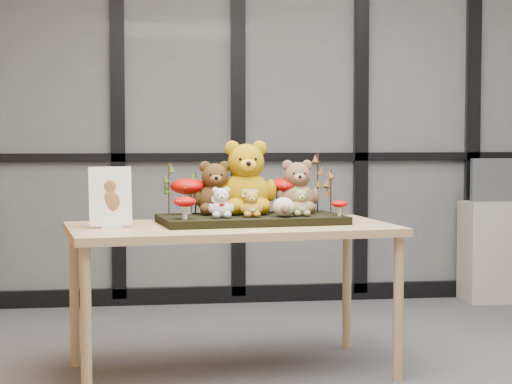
{
  "coord_description": "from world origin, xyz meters",
  "views": [
    {
      "loc": [
        -1.25,
        -4.11,
        1.22
      ],
      "look_at": [
        -0.6,
        0.47,
        0.93
      ],
      "focal_mm": 65.0,
      "sensor_mm": 36.0,
      "label": 1
    }
  ],
  "objects": [
    {
      "name": "room_shell",
      "position": [
        0.0,
        0.0,
        1.68
      ],
      "size": [
        5.0,
        5.0,
        5.0
      ],
      "color": "#B3B0A9",
      "rests_on": "floor"
    },
    {
      "name": "glass_partition",
      "position": [
        -0.0,
        2.47,
        1.42
      ],
      "size": [
        4.9,
        0.06,
        2.78
      ],
      "color": "#2D383F",
      "rests_on": "floor"
    },
    {
      "name": "display_table",
      "position": [
        -0.72,
        0.51,
        0.69
      ],
      "size": [
        1.71,
        1.01,
        0.76
      ],
      "rotation": [
        0.0,
        0.0,
        0.13
      ],
      "color": "tan",
      "rests_on": "floor"
    },
    {
      "name": "diorama_tray",
      "position": [
        -0.61,
        0.59,
        0.78
      ],
      "size": [
        0.98,
        0.58,
        0.04
      ],
      "primitive_type": "cube",
      "rotation": [
        0.0,
        0.0,
        0.13
      ],
      "color": "black",
      "rests_on": "display_table"
    },
    {
      "name": "bear_pooh_yellow",
      "position": [
        -0.62,
        0.7,
        1.01
      ],
      "size": [
        0.36,
        0.33,
        0.42
      ],
      "primitive_type": null,
      "rotation": [
        0.0,
        0.0,
        0.13
      ],
      "color": "#A47B07",
      "rests_on": "diorama_tray"
    },
    {
      "name": "bear_brown_medium",
      "position": [
        -0.79,
        0.69,
        0.95
      ],
      "size": [
        0.26,
        0.24,
        0.31
      ],
      "primitive_type": null,
      "rotation": [
        0.0,
        0.0,
        0.13
      ],
      "color": "#452C12",
      "rests_on": "diorama_tray"
    },
    {
      "name": "bear_tan_back",
      "position": [
        -0.35,
        0.72,
        0.95
      ],
      "size": [
        0.26,
        0.24,
        0.31
      ],
      "primitive_type": null,
      "rotation": [
        0.0,
        0.0,
        0.13
      ],
      "color": "brown",
      "rests_on": "diorama_tray"
    },
    {
      "name": "bear_small_yellow",
      "position": [
        -0.62,
        0.5,
        0.87
      ],
      "size": [
        0.13,
        0.12,
        0.15
      ],
      "primitive_type": null,
      "rotation": [
        0.0,
        0.0,
        0.13
      ],
      "color": "#B68925",
      "rests_on": "diorama_tray"
    },
    {
      "name": "bear_white_bow",
      "position": [
        -0.78,
        0.48,
        0.88
      ],
      "size": [
        0.14,
        0.13,
        0.17
      ],
      "primitive_type": null,
      "rotation": [
        0.0,
        0.0,
        0.13
      ],
      "color": "silver",
      "rests_on": "diorama_tray"
    },
    {
      "name": "bear_beige_small",
      "position": [
        -0.37,
        0.51,
        0.88
      ],
      "size": [
        0.13,
        0.12,
        0.16
      ],
      "primitive_type": null,
      "rotation": [
        0.0,
        0.0,
        0.13
      ],
      "color": "#96874E",
      "rests_on": "diorama_tray"
    },
    {
      "name": "plush_cream_hedgehog",
      "position": [
        -0.46,
        0.48,
        0.85
      ],
      "size": [
        0.09,
        0.09,
        0.11
      ],
      "primitive_type": null,
      "rotation": [
        0.0,
        0.0,
        0.13
      ],
      "color": "beige",
      "rests_on": "diorama_tray"
    },
    {
      "name": "mushroom_back_left",
      "position": [
        -0.93,
        0.72,
        0.9
      ],
      "size": [
        0.19,
        0.19,
        0.21
      ],
      "primitive_type": null,
      "color": "#A40805",
      "rests_on": "diorama_tray"
    },
    {
      "name": "mushroom_back_right",
      "position": [
        -0.4,
        0.76,
        0.9
      ],
      "size": [
        0.18,
        0.18,
        0.2
      ],
      "primitive_type": null,
      "color": "#A40805",
      "rests_on": "diorama_tray"
    },
    {
      "name": "mushroom_front_left",
      "position": [
        -0.96,
        0.43,
        0.86
      ],
      "size": [
        0.11,
        0.11,
        0.12
      ],
      "primitive_type": null,
      "color": "#A40805",
      "rests_on": "diorama_tray"
    },
    {
      "name": "mushroom_front_right",
      "position": [
        -0.17,
        0.49,
        0.84
      ],
      "size": [
        0.08,
        0.08,
        0.09
      ],
      "primitive_type": null,
      "color": "#A40805",
      "rests_on": "diorama_tray"
    },
    {
      "name": "sprig_green_far_left",
      "position": [
        -1.03,
        0.66,
        0.93
      ],
      "size": [
        0.05,
        0.05,
        0.27
      ],
      "primitive_type": null,
      "color": "#13380C",
      "rests_on": "diorama_tray"
    },
    {
      "name": "sprig_green_mid_left",
      "position": [
        -0.89,
        0.72,
        0.91
      ],
      "size": [
        0.05,
        0.05,
        0.22
      ],
      "primitive_type": null,
      "color": "#13380C",
      "rests_on": "diorama_tray"
    },
    {
      "name": "sprig_dry_far_right",
      "position": [
        -0.23,
        0.74,
        0.96
      ],
      "size": [
        0.05,
        0.05,
        0.32
      ],
      "primitive_type": null,
      "color": "brown",
      "rests_on": "diorama_tray"
    },
    {
      "name": "sprig_dry_mid_right",
      "position": [
        -0.19,
        0.62,
        0.91
      ],
      "size": [
        0.05,
        0.05,
        0.23
      ],
      "primitive_type": null,
      "color": "brown",
      "rests_on": "diorama_tray"
    },
    {
      "name": "sprig_green_centre",
      "position": [
        -0.73,
        0.75,
        0.89
      ],
      "size": [
        0.05,
        0.05,
        0.18
      ],
      "primitive_type": null,
      "color": "#13380C",
      "rests_on": "diorama_tray"
    },
    {
      "name": "sign_holder",
      "position": [
        -1.32,
        0.45,
        0.9
      ],
      "size": [
        0.21,
        0.08,
        0.3
      ],
      "rotation": [
        0.0,
        0.0,
        0.21
      ],
      "color": "silver",
      "rests_on": "display_table"
    },
    {
      "name": "label_card",
      "position": [
        -0.63,
        0.2,
        0.76
      ],
      "size": [
        0.09,
        0.03,
        0.0
      ],
      "primitive_type": "cube",
      "color": "white",
      "rests_on": "display_table"
    },
    {
      "name": "cabinet",
      "position": [
        1.45,
        2.27,
        0.36
      ],
      "size": [
        0.54,
        0.32,
        0.72
      ],
      "primitive_type": "cube",
      "color": "#A49E93",
      "rests_on": "floor"
    },
    {
      "name": "monitor",
      "position": [
        1.45,
        2.29,
        0.88
      ],
      "size": [
        0.44,
        0.05,
        0.31
      ],
      "color": "#4D4F54",
      "rests_on": "cabinet"
    }
  ]
}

